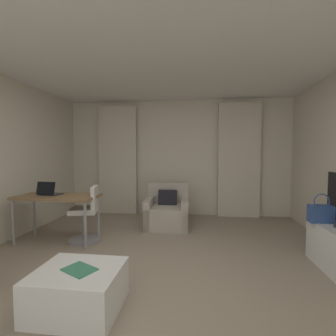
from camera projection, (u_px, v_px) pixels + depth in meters
name	position (u px, v px, depth m)	size (l,w,h in m)	color
ground_plane	(153.00, 280.00, 2.66)	(12.00, 12.00, 0.00)	gray
wall_window	(177.00, 158.00, 5.58)	(5.12, 0.06, 2.60)	beige
ceiling	(152.00, 34.00, 2.51)	(5.12, 6.12, 0.06)	white
curtain_left_panel	(117.00, 160.00, 5.63)	(0.90, 0.06, 2.50)	beige
curtain_right_panel	(239.00, 160.00, 5.29)	(0.90, 0.06, 2.50)	beige
armchair	(167.00, 212.00, 4.65)	(0.83, 0.85, 0.81)	#B2A899
desk	(57.00, 200.00, 3.80)	(1.24, 0.58, 0.74)	olive
desk_chair	(87.00, 217.00, 3.83)	(0.48, 0.48, 0.88)	gray
laptop	(49.00, 192.00, 3.84)	(0.35, 0.28, 0.22)	#2D2D33
coffee_table	(79.00, 289.00, 2.15)	(0.74, 0.64, 0.37)	white
magazine_open	(80.00, 269.00, 2.12)	(0.34, 0.31, 0.01)	#387F5B
handbag_primary	(321.00, 213.00, 3.08)	(0.30, 0.14, 0.37)	#335193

